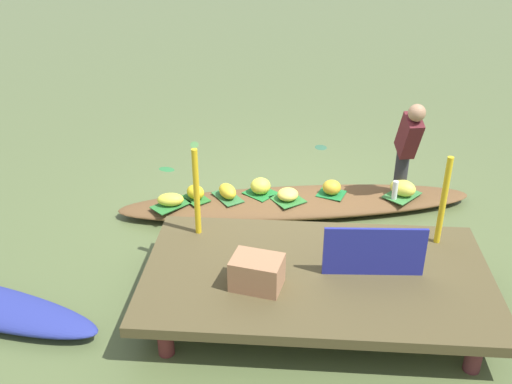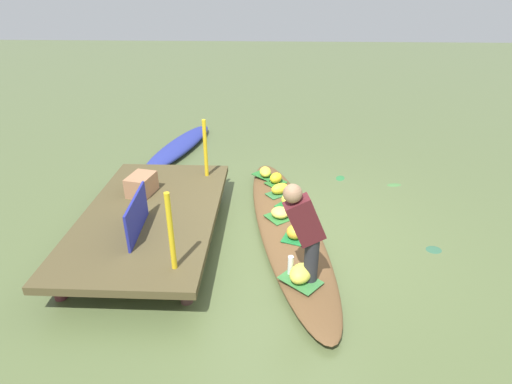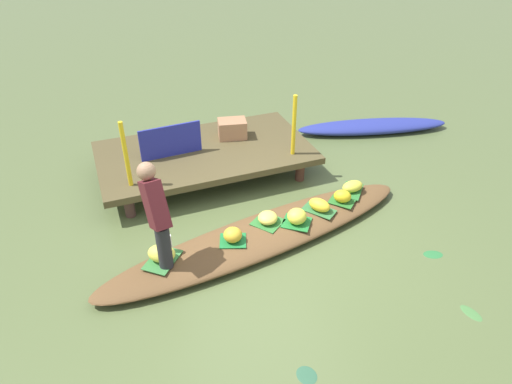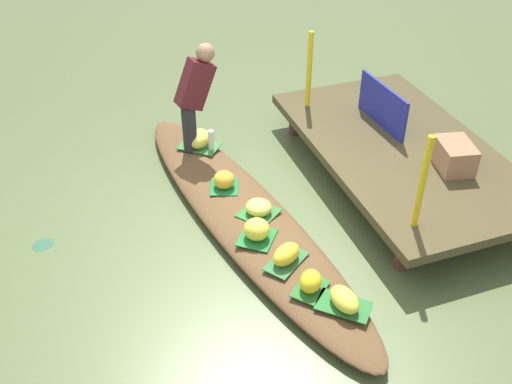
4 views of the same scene
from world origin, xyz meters
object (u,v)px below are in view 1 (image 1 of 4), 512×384
Objects in this scene: banana_bunch_5 at (261,186)px; produce_crate at (257,272)px; banana_bunch_1 at (170,200)px; market_banner at (374,252)px; vendor_boat at (297,203)px; banana_bunch_0 at (227,191)px; banana_bunch_4 at (332,187)px; vendor_person at (408,143)px; water_bottle at (395,191)px; banana_bunch_3 at (195,192)px; banana_bunch_6 at (403,188)px; banana_bunch_2 at (288,194)px.

produce_crate is (-0.12, 2.17, 0.26)m from banana_bunch_5.
market_banner reaches higher than banana_bunch_1.
vendor_boat is 0.87m from banana_bunch_0.
banana_bunch_4 is at bearing -171.77° from banana_bunch_0.
vendor_person is 2.77× the size of produce_crate.
vendor_boat is at bearing 5.60° from vendor_person.
water_bottle is 0.27× the size of market_banner.
produce_crate is (1.51, 2.13, 0.24)m from water_bottle.
market_banner is (-2.20, 1.53, 0.39)m from banana_bunch_1.
produce_crate is at bearing 114.36° from banana_bunch_3.
banana_bunch_5 is (-0.78, -0.20, 0.01)m from banana_bunch_3.
vendor_person reaches higher than produce_crate.
banana_bunch_6 is 0.73× the size of produce_crate.
vendor_person is at bearing -170.29° from banana_bunch_1.
banana_bunch_2 is 1.14× the size of banana_bunch_4.
banana_bunch_3 is at bearing 6.37° from banana_bunch_6.
water_bottle is (0.10, 0.13, -0.57)m from vendor_person.
market_banner is at bearing 145.13° from banana_bunch_1.
banana_bunch_6 is at bearing -125.83° from produce_crate.
banana_bunch_6 reaches higher than vendor_boat.
banana_bunch_6 is at bearing 123.19° from vendor_person.
vendor_boat is at bearing -166.86° from banana_bunch_1.
water_bottle is at bearing 45.52° from banana_bunch_6.
vendor_boat is at bearing -136.40° from banana_bunch_2.
vendor_person reaches higher than vendor_boat.
banana_bunch_1 is at bearing 33.98° from banana_bunch_3.
market_banner is (-1.93, 1.71, 0.37)m from banana_bunch_3.
water_bottle reaches higher than banana_bunch_2.
banana_bunch_0 is at bearing -0.40° from banana_bunch_2.
banana_bunch_5 is 0.20× the size of vendor_person.
vendor_boat is 13.87× the size of banana_bunch_1.
banana_bunch_5 is at bearing -1.26° from water_bottle.
banana_bunch_0 is 0.70m from banana_bunch_1.
produce_crate reaches higher than banana_bunch_3.
banana_bunch_0 is 2.39m from market_banner.
banana_bunch_1 is at bearing -37.83° from market_banner.
banana_bunch_3 is at bearing 9.63° from banana_bunch_0.
vendor_boat is 1.25m from banana_bunch_3.
water_bottle is at bearing 173.75° from banana_bunch_4.
banana_bunch_2 is 0.57m from banana_bunch_4.
vendor_person is (-1.39, -0.23, 0.62)m from banana_bunch_2.
vendor_boat is 13.63× the size of banana_bunch_6.
banana_bunch_4 reaches higher than vendor_boat.
vendor_person is at bearing -173.85° from banana_bunch_0.
banana_bunch_4 is (-1.92, -0.43, 0.02)m from banana_bunch_1.
banana_bunch_3 is 2.53m from banana_bunch_6.
vendor_person is at bearing -176.95° from banana_bunch_4.
banana_bunch_4 is at bearing -179.17° from vendor_boat.
produce_crate is (1.62, 2.26, -0.33)m from vendor_person.
banana_bunch_5 is at bearing -159.89° from banana_bunch_1.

